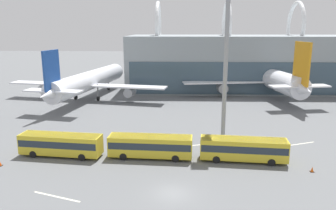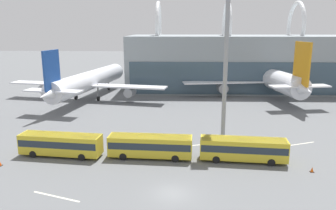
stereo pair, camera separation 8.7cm
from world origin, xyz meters
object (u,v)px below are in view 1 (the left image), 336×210
object	(u,v)px
airliner_at_gate_near	(87,81)
floodlight_mast	(226,44)
shuttle_bus_1	(150,145)
shuttle_bus_2	(243,148)
traffic_cone_1	(0,164)
shuttle_bus_0	(61,143)
traffic_cone_0	(312,169)
airliner_at_gate_far	(269,78)

from	to	relation	value
airliner_at_gate_near	floodlight_mast	bearing A→B (deg)	-123.23
shuttle_bus_1	shuttle_bus_2	world-z (taller)	same
shuttle_bus_2	traffic_cone_1	xyz separation A→B (m)	(-32.14, -2.69, -1.54)
floodlight_mast	traffic_cone_1	size ratio (longest dim) A/B	41.64
airliner_at_gate_near	shuttle_bus_0	xyz separation A→B (m)	(6.25, -36.93, -2.79)
shuttle_bus_0	traffic_cone_0	size ratio (longest dim) A/B	17.37
shuttle_bus_2	traffic_cone_1	bearing A→B (deg)	-169.52
shuttle_bus_0	shuttle_bus_2	xyz separation A→B (m)	(25.28, -1.00, 0.00)
airliner_at_gate_near	shuttle_bus_2	xyz separation A→B (m)	(31.53, -37.93, -2.79)
traffic_cone_0	floodlight_mast	bearing A→B (deg)	127.19
airliner_at_gate_far	floodlight_mast	world-z (taller)	floodlight_mast
airliner_at_gate_near	traffic_cone_1	xyz separation A→B (m)	(-0.61, -40.62, -4.33)
airliner_at_gate_near	airliner_at_gate_far	bearing A→B (deg)	-70.87
airliner_at_gate_far	shuttle_bus_1	bearing A→B (deg)	139.35
traffic_cone_0	airliner_at_gate_near	bearing A→B (deg)	133.87
airliner_at_gate_far	shuttle_bus_1	distance (m)	52.52
shuttle_bus_0	traffic_cone_0	distance (m)	33.65
traffic_cone_1	shuttle_bus_1	bearing A→B (deg)	10.01
shuttle_bus_0	shuttle_bus_2	distance (m)	25.30
airliner_at_gate_near	traffic_cone_0	distance (m)	57.30
airliner_at_gate_near	airliner_at_gate_far	world-z (taller)	airliner_at_gate_far
airliner_at_gate_far	shuttle_bus_1	world-z (taller)	airliner_at_gate_far
traffic_cone_0	shuttle_bus_2	bearing A→B (deg)	157.98
airliner_at_gate_far	shuttle_bus_0	distance (m)	60.00
shuttle_bus_0	shuttle_bus_1	world-z (taller)	same
shuttle_bus_2	shuttle_bus_1	bearing A→B (deg)	-177.69
airliner_at_gate_near	shuttle_bus_0	size ratio (longest dim) A/B	3.53
shuttle_bus_1	floodlight_mast	size ratio (longest dim) A/B	0.44
floodlight_mast	shuttle_bus_1	bearing A→B (deg)	-142.40
shuttle_bus_2	traffic_cone_0	world-z (taller)	shuttle_bus_2
shuttle_bus_0	floodlight_mast	size ratio (longest dim) A/B	0.45
airliner_at_gate_near	floodlight_mast	distance (m)	42.79
airliner_at_gate_far	floodlight_mast	distance (m)	40.90
shuttle_bus_1	traffic_cone_0	world-z (taller)	shuttle_bus_1
traffic_cone_1	shuttle_bus_2	bearing A→B (deg)	4.79
shuttle_bus_1	floodlight_mast	distance (m)	19.38
shuttle_bus_0	traffic_cone_1	distance (m)	7.94
airliner_at_gate_far	traffic_cone_1	distance (m)	67.49
shuttle_bus_0	shuttle_bus_2	size ratio (longest dim) A/B	1.00
shuttle_bus_1	shuttle_bus_2	xyz separation A→B (m)	(12.64, -0.75, 0.00)
shuttle_bus_0	traffic_cone_1	bearing A→B (deg)	-144.87
airliner_at_gate_far	traffic_cone_0	xyz separation A→B (m)	(-7.19, -48.41, -4.39)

